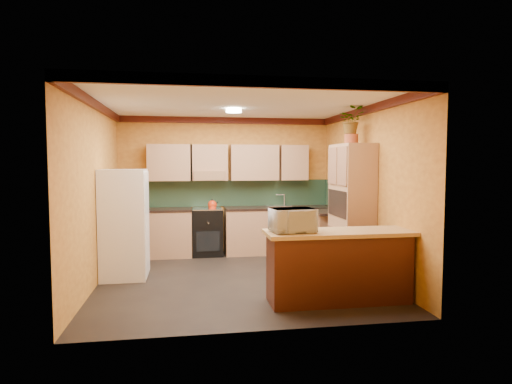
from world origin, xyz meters
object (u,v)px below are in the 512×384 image
at_px(stove, 207,232).
at_px(fridge, 124,224).
at_px(base_cabinets_back, 239,232).
at_px(microwave, 293,220).
at_px(breakfast_bar, 338,268).
at_px(pantry, 351,209).

height_order(stove, fridge, fridge).
bearing_deg(base_cabinets_back, stove, -180.00).
relative_size(stove, microwave, 1.68).
distance_m(stove, breakfast_bar, 3.46).
bearing_deg(breakfast_bar, microwave, 180.00).
height_order(base_cabinets_back, stove, stove).
relative_size(base_cabinets_back, breakfast_bar, 2.03).
distance_m(fridge, microwave, 2.82).
bearing_deg(fridge, stove, 47.36).
xyz_separation_m(breakfast_bar, microwave, (-0.61, 0.00, 0.64)).
xyz_separation_m(fridge, breakfast_bar, (2.90, -1.63, -0.41)).
bearing_deg(pantry, microwave, -134.41).
xyz_separation_m(stove, pantry, (2.25, -1.75, 0.59)).
xyz_separation_m(base_cabinets_back, pantry, (1.62, -1.75, 0.61)).
xyz_separation_m(stove, breakfast_bar, (1.55, -3.10, -0.02)).
relative_size(base_cabinets_back, pantry, 1.74).
bearing_deg(microwave, stove, 99.12).
distance_m(fridge, breakfast_bar, 3.35).
distance_m(stove, fridge, 2.03).
xyz_separation_m(pantry, microwave, (-1.31, -1.34, 0.03)).
distance_m(breakfast_bar, microwave, 0.89).
relative_size(pantry, microwave, 3.89).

